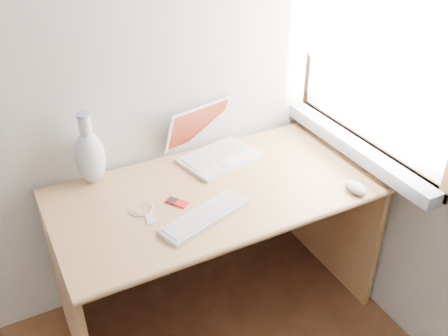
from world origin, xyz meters
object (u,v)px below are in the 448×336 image
desk (209,217)px  external_keyboard (205,216)px  vase (90,155)px  laptop (215,145)px

desk → external_keyboard: bearing=-118.6°
desk → external_keyboard: external_keyboard is taller
desk → vase: 0.59m
laptop → vase: size_ratio=1.19×
vase → laptop: bearing=-4.7°
desk → laptop: bearing=54.2°
laptop → vase: vase is taller
laptop → external_keyboard: bearing=-135.2°
desk → laptop: laptop is taller
external_keyboard → vase: size_ratio=1.23×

